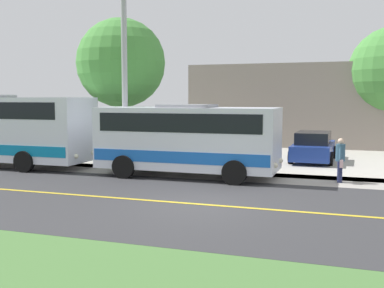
% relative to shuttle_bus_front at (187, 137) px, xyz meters
% --- Properties ---
extents(ground_plane, '(120.00, 120.00, 0.00)m').
position_rel_shuttle_bus_front_xyz_m(ground_plane, '(4.50, 2.00, -1.57)').
color(ground_plane, '#477238').
extents(road_surface, '(8.00, 100.00, 0.01)m').
position_rel_shuttle_bus_front_xyz_m(road_surface, '(4.50, 2.00, -1.56)').
color(road_surface, '#333335').
rests_on(road_surface, ground).
extents(sidewalk, '(2.40, 100.00, 0.01)m').
position_rel_shuttle_bus_front_xyz_m(sidewalk, '(-0.70, 2.00, -1.56)').
color(sidewalk, '#9E9991').
rests_on(sidewalk, ground).
extents(parking_lot_surface, '(14.00, 36.00, 0.01)m').
position_rel_shuttle_bus_front_xyz_m(parking_lot_surface, '(-7.90, 5.00, -1.56)').
color(parking_lot_surface, '#B2ADA3').
rests_on(parking_lot_surface, ground).
extents(road_centre_line, '(0.16, 100.00, 0.00)m').
position_rel_shuttle_bus_front_xyz_m(road_centre_line, '(4.50, 2.00, -1.56)').
color(road_centre_line, gold).
rests_on(road_centre_line, ground).
extents(shuttle_bus_front, '(2.65, 7.17, 2.85)m').
position_rel_shuttle_bus_front_xyz_m(shuttle_bus_front, '(0.00, 0.00, 0.00)').
color(shuttle_bus_front, silver).
rests_on(shuttle_bus_front, ground).
extents(pedestrian_waiting, '(0.72, 0.34, 1.63)m').
position_rel_shuttle_bus_front_xyz_m(pedestrian_waiting, '(-0.59, 5.74, -0.70)').
color(pedestrian_waiting, '#1E2347').
rests_on(pedestrian_waiting, ground).
extents(street_light_pole, '(1.97, 0.24, 7.88)m').
position_rel_shuttle_bus_front_xyz_m(street_light_pole, '(-0.38, -2.95, 2.78)').
color(street_light_pole, '#9E9EA3').
rests_on(street_light_pole, ground).
extents(parked_car_near, '(4.56, 2.34, 1.45)m').
position_rel_shuttle_bus_front_xyz_m(parked_car_near, '(-6.37, -0.74, -0.88)').
color(parked_car_near, silver).
rests_on(parked_car_near, ground).
extents(parked_car_far, '(4.44, 2.10, 1.45)m').
position_rel_shuttle_bus_front_xyz_m(parked_car_far, '(-6.22, 4.38, -0.88)').
color(parked_car_far, navy).
rests_on(parked_car_far, ground).
extents(tree_curbside, '(4.20, 4.20, 6.84)m').
position_rel_shuttle_bus_front_xyz_m(tree_curbside, '(-2.90, -4.33, 3.16)').
color(tree_curbside, '#4C3826').
rests_on(tree_curbside, ground).
extents(commercial_building, '(10.00, 16.72, 5.23)m').
position_rel_shuttle_bus_front_xyz_m(commercial_building, '(-16.90, 4.30, 1.05)').
color(commercial_building, gray).
rests_on(commercial_building, ground).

